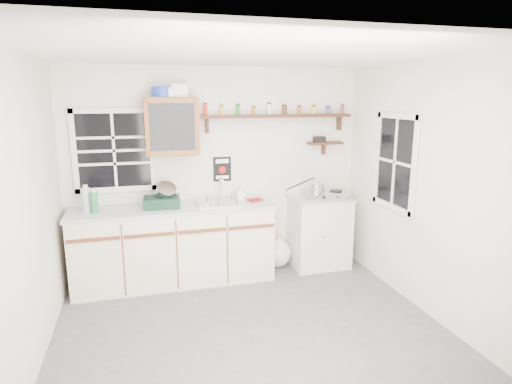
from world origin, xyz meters
The scene contains 18 objects.
room centered at (0.00, 0.00, 1.25)m, with size 3.64×3.24×2.54m.
main_cabinet centered at (-0.58, 1.30, 0.46)m, with size 2.31×0.63×0.92m.
right_cabinet centered at (1.25, 1.32, 0.46)m, with size 0.73×0.57×0.91m.
sink centered at (-0.05, 1.30, 0.93)m, with size 0.52×0.44×0.29m.
upper_cabinet centered at (-0.55, 1.44, 1.82)m, with size 0.60×0.32×0.65m.
upper_cabinet_clutter centered at (-0.57, 1.44, 2.21)m, with size 0.39×0.24×0.14m.
spice_shelf centered at (0.72, 1.51, 1.93)m, with size 1.91×0.18×0.35m.
secondary_shelf centered at (1.36, 1.52, 1.58)m, with size 0.45×0.16×0.24m.
warning_sign centered at (0.05, 1.59, 1.28)m, with size 0.22×0.02×0.30m.
window_back centered at (-1.20, 1.59, 1.55)m, with size 0.93×0.03×0.98m.
window_right centered at (1.79, 0.55, 1.45)m, with size 0.03×0.78×1.08m.
water_bottles centered at (-1.47, 1.29, 1.05)m, with size 0.17×0.14×0.30m.
dish_rack centered at (-0.69, 1.30, 1.02)m, with size 0.41×0.32×0.30m.
soap_bottle centered at (0.22, 1.37, 1.02)m, with size 0.09×0.09×0.19m, color white.
rag centered at (0.40, 1.31, 0.93)m, with size 0.15×0.13×0.02m, color maroon.
hotplate centered at (1.32, 1.31, 0.95)m, with size 0.56×0.34×0.08m.
saucepan centered at (1.18, 1.31, 1.04)m, with size 0.45×0.25×0.19m.
trash_bag centered at (0.72, 1.40, 0.19)m, with size 0.38×0.35×0.44m.
Camera 1 is at (-0.92, -3.53, 2.16)m, focal length 30.00 mm.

